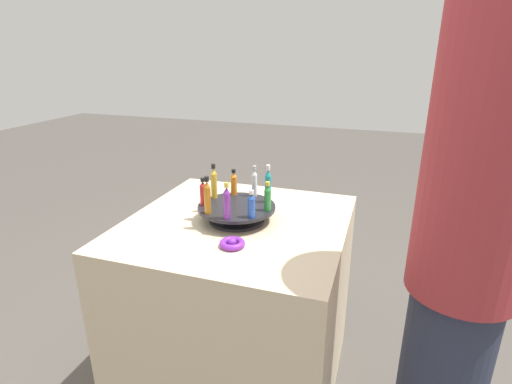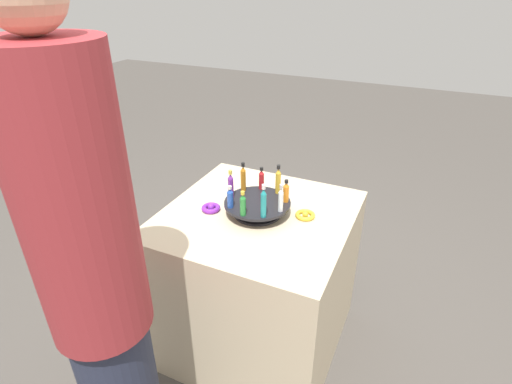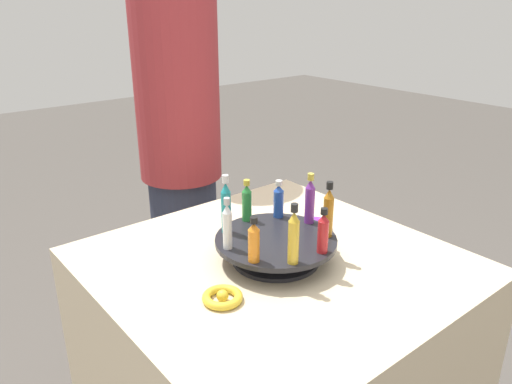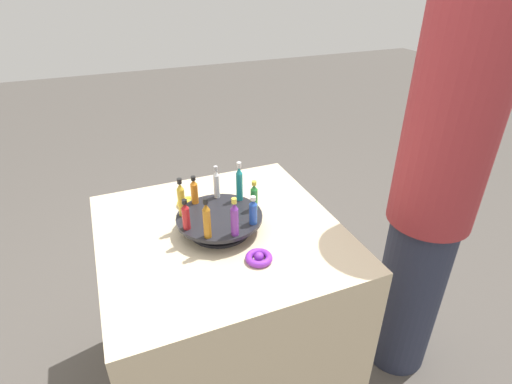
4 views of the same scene
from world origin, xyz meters
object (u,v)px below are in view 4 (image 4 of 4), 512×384
object	(u,v)px
bottle_purple	(235,218)
bottle_green	(254,197)
bottle_red	(186,215)
display_stand	(220,221)
bottle_amber	(207,220)
person_figure	(436,184)
bottle_orange	(194,191)
ribbon_bow_purple	(259,258)
ribbon_bow_gold	(188,203)
bottle_teal	(239,183)
bottle_clear	(216,183)
bottle_gold	(181,199)
bottle_blue	(253,211)

from	to	relation	value
bottle_purple	bottle_green	distance (m)	0.16
bottle_red	bottle_green	distance (m)	0.24
display_stand	bottle_amber	size ratio (longest dim) A/B	2.11
bottle_amber	bottle_green	world-z (taller)	bottle_amber
person_figure	bottle_orange	bearing A→B (deg)	-6.37
bottle_purple	bottle_red	bearing A→B (deg)	55.85
bottle_orange	bottle_amber	distance (m)	0.22
ribbon_bow_purple	ribbon_bow_gold	bearing A→B (deg)	16.83
bottle_orange	bottle_purple	xyz separation A→B (m)	(-0.23, -0.07, 0.01)
bottle_purple	bottle_green	world-z (taller)	bottle_purple
bottle_purple	ribbon_bow_purple	size ratio (longest dim) A/B	1.55
bottle_purple	bottle_teal	xyz separation A→B (m)	(0.20, -0.09, 0.01)
bottle_amber	bottle_green	bearing A→B (deg)	-64.15
person_figure	bottle_teal	bearing A→B (deg)	-7.80
bottle_amber	bottle_clear	distance (m)	0.24
bottle_orange	ribbon_bow_purple	distance (m)	0.35
bottle_gold	person_figure	size ratio (longest dim) A/B	0.08
bottle_blue	ribbon_bow_purple	world-z (taller)	bottle_blue
bottle_orange	bottle_clear	world-z (taller)	bottle_clear
bottle_purple	ribbon_bow_purple	distance (m)	0.14
bottle_teal	bottle_amber	bearing A→B (deg)	135.85
bottle_green	bottle_amber	bearing A→B (deg)	115.85
bottle_green	bottle_orange	bearing A→B (deg)	55.85
bottle_amber	person_figure	bearing A→B (deg)	-95.96
bottle_blue	bottle_green	xyz separation A→B (m)	(0.08, -0.03, 0.00)
bottle_orange	bottle_blue	world-z (taller)	bottle_orange
display_stand	person_figure	size ratio (longest dim) A/B	0.17
bottle_blue	bottle_clear	size ratio (longest dim) A/B	0.81
bottle_orange	person_figure	distance (m)	0.86
bottle_gold	ribbon_bow_gold	size ratio (longest dim) A/B	1.60
display_stand	bottle_gold	distance (m)	0.15
bottle_orange	bottle_gold	world-z (taller)	bottle_gold
bottle_teal	display_stand	bearing A→B (deg)	125.85
bottle_purple	bottle_clear	bearing A→B (deg)	-4.15
bottle_orange	ribbon_bow_purple	world-z (taller)	bottle_orange
person_figure	display_stand	bearing A→B (deg)	0.00
ribbon_bow_purple	person_figure	world-z (taller)	person_figure
bottle_blue	person_figure	xyz separation A→B (m)	(-0.10, -0.66, 0.01)
bottle_orange	bottle_clear	bearing A→B (deg)	-84.15
bottle_red	bottle_blue	world-z (taller)	bottle_red
display_stand	ribbon_bow_purple	size ratio (longest dim) A/B	3.44
bottle_amber	bottle_purple	world-z (taller)	bottle_amber
bottle_green	person_figure	distance (m)	0.65
bottle_purple	bottle_blue	distance (m)	0.09
bottle_orange	person_figure	bearing A→B (deg)	-110.46
bottle_green	ribbon_bow_purple	distance (m)	0.23
ribbon_bow_gold	bottle_amber	bearing A→B (deg)	178.42
person_figure	bottle_green	bearing A→B (deg)	-1.89
bottle_gold	bottle_teal	distance (m)	0.21
bottle_purple	bottle_blue	world-z (taller)	bottle_purple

